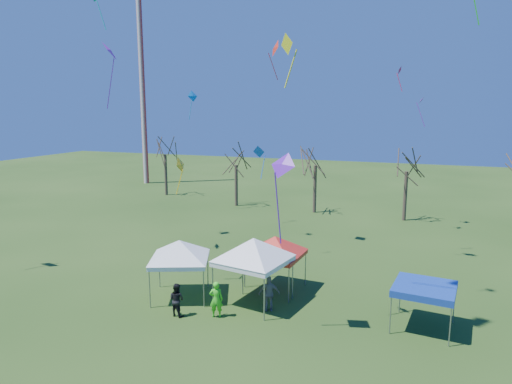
# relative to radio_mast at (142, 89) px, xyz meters

# --- Properties ---
(ground) EXTENTS (140.00, 140.00, 0.00)m
(ground) POSITION_rel_radio_mast_xyz_m (28.00, -34.00, -12.50)
(ground) COLOR #224114
(ground) RESTS_ON ground
(radio_mast) EXTENTS (0.70, 0.70, 25.00)m
(radio_mast) POSITION_rel_radio_mast_xyz_m (0.00, 0.00, 0.00)
(radio_mast) COLOR silver
(radio_mast) RESTS_ON ground
(tree_0) EXTENTS (3.83, 3.83, 8.44)m
(tree_0) POSITION_rel_radio_mast_xyz_m (7.15, -6.62, -6.01)
(tree_0) COLOR #3D2D21
(tree_0) RESTS_ON ground
(tree_1) EXTENTS (3.42, 3.42, 7.54)m
(tree_1) POSITION_rel_radio_mast_xyz_m (17.23, -9.35, -6.71)
(tree_1) COLOR #3D2D21
(tree_1) RESTS_ON ground
(tree_2) EXTENTS (3.71, 3.71, 8.18)m
(tree_2) POSITION_rel_radio_mast_xyz_m (25.63, -9.62, -6.21)
(tree_2) COLOR #3D2D21
(tree_2) RESTS_ON ground
(tree_3) EXTENTS (3.59, 3.59, 7.91)m
(tree_3) POSITION_rel_radio_mast_xyz_m (34.03, -9.96, -6.42)
(tree_3) COLOR #3D2D21
(tree_3) RESTS_ON ground
(tent_white_west) EXTENTS (3.85, 3.85, 3.66)m
(tent_white_west) POSITION_rel_radio_mast_xyz_m (23.49, -32.13, -9.55)
(tent_white_west) COLOR gray
(tent_white_west) RESTS_ON ground
(tent_white_mid) EXTENTS (4.51, 4.51, 4.05)m
(tent_white_mid) POSITION_rel_radio_mast_xyz_m (27.46, -31.48, -9.23)
(tent_white_mid) COLOR gray
(tent_white_mid) RESTS_ON ground
(tent_red) EXTENTS (4.06, 4.06, 3.59)m
(tent_red) POSITION_rel_radio_mast_xyz_m (27.96, -29.42, -9.60)
(tent_red) COLOR gray
(tent_red) RESTS_ON ground
(tent_blue) EXTENTS (2.94, 2.94, 2.09)m
(tent_blue) POSITION_rel_radio_mast_xyz_m (35.79, -31.44, -10.58)
(tent_blue) COLOR gray
(tent_blue) RESTS_ON ground
(person_green) EXTENTS (0.77, 0.63, 1.80)m
(person_green) POSITION_rel_radio_mast_xyz_m (26.34, -33.67, -11.60)
(person_green) COLOR #3DD822
(person_green) RESTS_ON ground
(person_grey) EXTENTS (1.15, 0.85, 1.81)m
(person_grey) POSITION_rel_radio_mast_xyz_m (28.53, -32.12, -11.60)
(person_grey) COLOR slate
(person_grey) RESTS_ON ground
(person_dark) EXTENTS (0.90, 0.76, 1.66)m
(person_dark) POSITION_rel_radio_mast_xyz_m (24.47, -34.23, -11.67)
(person_dark) COLOR black
(person_dark) RESTS_ON ground
(kite_27) EXTENTS (0.85, 0.82, 2.30)m
(kite_27) POSITION_rel_radio_mast_xyz_m (29.68, -33.26, 0.18)
(kite_27) COLOR yellow
(kite_27) RESTS_ON ground
(kite_22) EXTENTS (0.81, 0.83, 2.53)m
(kite_22) POSITION_rel_radio_mast_xyz_m (34.89, -11.76, -1.91)
(kite_22) COLOR purple
(kite_22) RESTS_ON ground
(kite_13) EXTENTS (1.18, 0.82, 2.89)m
(kite_13) POSITION_rel_radio_mast_xyz_m (21.98, -15.48, -6.17)
(kite_13) COLOR blue
(kite_13) RESTS_ON ground
(kite_5) EXTENTS (1.48, 1.23, 4.09)m
(kite_5) POSITION_rel_radio_mast_xyz_m (29.79, -34.22, -4.87)
(kite_5) COLOR #621AB6
(kite_5) RESTS_ON ground
(kite_2) EXTENTS (0.89, 1.19, 2.83)m
(kite_2) POSITION_rel_radio_mast_xyz_m (14.25, -12.88, -1.33)
(kite_2) COLOR #147EDE
(kite_2) RESTS_ON ground
(kite_19) EXTENTS (0.52, 0.76, 1.95)m
(kite_19) POSITION_rel_radio_mast_xyz_m (33.21, -14.78, 0.37)
(kite_19) COLOR red
(kite_19) RESTS_ON ground
(kite_11) EXTENTS (1.13, 1.30, 2.73)m
(kite_11) POSITION_rel_radio_mast_xyz_m (25.24, -21.36, 1.63)
(kite_11) COLOR red
(kite_11) RESTS_ON ground
(kite_1) EXTENTS (0.48, 0.93, 2.10)m
(kite_1) POSITION_rel_radio_mast_xyz_m (22.64, -30.23, -5.60)
(kite_1) COLOR yellow
(kite_1) RESTS_ON ground
(kite_8) EXTENTS (1.59, 1.80, 4.35)m
(kite_8) POSITION_rel_radio_mast_xyz_m (15.82, -26.99, 1.21)
(kite_8) COLOR purple
(kite_8) RESTS_ON ground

